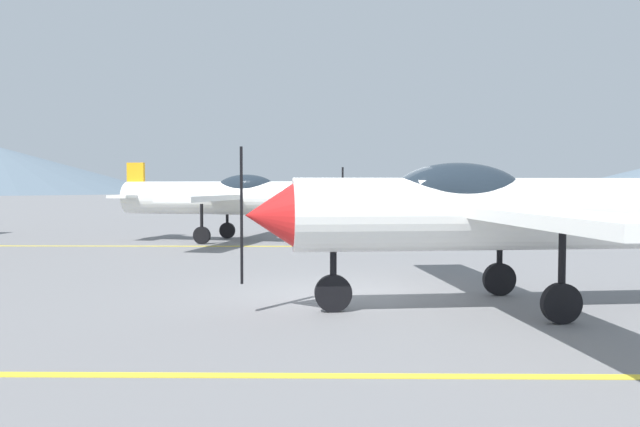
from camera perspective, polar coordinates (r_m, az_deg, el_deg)
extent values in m
plane|color=slate|center=(11.31, 2.60, -7.50)|extent=(400.00, 400.00, 0.00)
cube|color=yellow|center=(6.76, 3.89, -14.47)|extent=(80.00, 0.16, 0.01)
cube|color=yellow|center=(20.22, 1.79, -2.99)|extent=(80.00, 0.16, 0.01)
cylinder|color=white|center=(10.53, 17.27, -0.05)|extent=(7.21, 1.96, 1.15)
cone|color=red|center=(9.69, -4.64, -0.16)|extent=(0.84, 1.06, 0.98)
cube|color=black|center=(9.69, -7.12, -0.17)|extent=(0.06, 0.13, 2.10)
ellipsoid|color=#1E2833|center=(10.19, 12.41, 1.87)|extent=(2.19, 1.18, 0.94)
cube|color=white|center=(10.37, 15.15, 0.23)|extent=(2.20, 9.29, 0.17)
cylinder|color=black|center=(9.82, 1.21, -4.21)|extent=(0.10, 0.10, 1.05)
cylinder|color=black|center=(9.90, 1.21, -7.24)|extent=(0.60, 0.19, 0.59)
cylinder|color=black|center=(11.72, 15.96, -3.20)|extent=(0.10, 0.10, 1.05)
cylinder|color=black|center=(11.79, 15.93, -5.74)|extent=(0.60, 0.19, 0.59)
cylinder|color=black|center=(9.63, 21.06, -4.52)|extent=(0.10, 0.10, 1.05)
cylinder|color=black|center=(9.71, 21.01, -7.61)|extent=(0.60, 0.19, 0.59)
cylinder|color=white|center=(22.27, -9.00, 1.40)|extent=(7.21, 2.63, 1.15)
cone|color=#F2A519|center=(21.11, 0.95, 1.37)|extent=(0.92, 1.11, 0.98)
cube|color=black|center=(21.03, 2.06, 1.36)|extent=(0.07, 0.13, 2.10)
ellipsoid|color=#1E2833|center=(21.92, -6.72, 2.30)|extent=(2.25, 1.37, 0.94)
cube|color=white|center=(22.11, -7.99, 1.53)|extent=(3.08, 9.26, 0.17)
cube|color=white|center=(23.67, -16.31, 1.53)|extent=(1.29, 2.82, 0.10)
cube|color=#F2A519|center=(23.67, -16.33, 2.92)|extent=(0.67, 0.26, 1.26)
cylinder|color=black|center=(21.37, -1.67, -0.50)|extent=(0.10, 0.10, 1.05)
cylinder|color=black|center=(21.40, -1.67, -1.90)|extent=(0.60, 0.25, 0.59)
cylinder|color=black|center=(21.31, -10.67, -0.55)|extent=(0.10, 0.10, 1.05)
cylinder|color=black|center=(21.35, -10.65, -1.96)|extent=(0.60, 0.25, 0.59)
cylinder|color=black|center=(23.44, -8.40, -0.25)|extent=(0.10, 0.10, 1.05)
cylinder|color=black|center=(23.47, -8.40, -1.53)|extent=(0.60, 0.25, 0.59)
cube|color=black|center=(26.29, 17.96, -0.31)|extent=(3.76, 4.61, 0.75)
cube|color=black|center=(26.37, 17.74, 1.12)|extent=(2.60, 2.88, 0.55)
cylinder|color=black|center=(24.71, 19.02, -1.38)|extent=(0.52, 0.66, 0.64)
cylinder|color=black|center=(26.10, 21.59, -1.21)|extent=(0.52, 0.66, 0.64)
cylinder|color=black|center=(26.64, 14.38, -1.03)|extent=(0.52, 0.66, 0.64)
cylinder|color=black|center=(27.93, 17.01, -0.90)|extent=(0.52, 0.66, 0.64)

